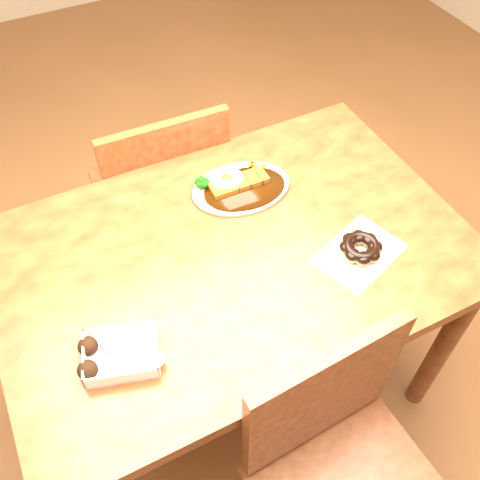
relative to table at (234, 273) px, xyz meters
name	(u,v)px	position (x,y,z in m)	size (l,w,h in m)	color
ground	(236,379)	(0.00, 0.00, -0.65)	(6.00, 6.00, 0.00)	brown
table	(234,273)	(0.00, 0.00, 0.00)	(1.20, 0.80, 0.75)	#4A1F0E
chair_far	(163,194)	(-0.02, 0.53, -0.17)	(0.43, 0.43, 0.87)	#4A1F0E
chair_near	(343,474)	(0.03, -0.53, -0.17)	(0.44, 0.44, 0.87)	#4A1F0E
katsu_curry_plate	(239,186)	(0.11, 0.19, 0.11)	(0.29, 0.22, 0.05)	white
donut_box	(119,354)	(-0.36, -0.16, 0.12)	(0.19, 0.16, 0.05)	white
pon_de_ring	(361,248)	(0.28, -0.15, 0.12)	(0.26, 0.22, 0.04)	silver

